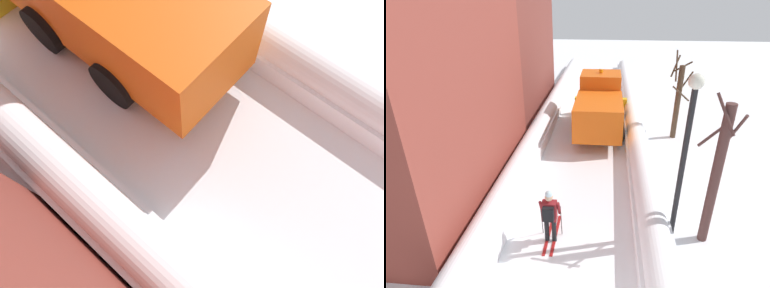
% 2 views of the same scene
% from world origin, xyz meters
% --- Properties ---
extents(ground_plane, '(80.00, 80.00, 0.00)m').
position_xyz_m(ground_plane, '(0.00, 10.00, 0.00)').
color(ground_plane, white).
extents(snowbank_left, '(1.10, 36.00, 1.01)m').
position_xyz_m(snowbank_left, '(-2.48, 10.00, 0.44)').
color(snowbank_left, white).
rests_on(snowbank_left, ground).
extents(snowbank_right, '(1.10, 36.00, 0.94)m').
position_xyz_m(snowbank_right, '(2.48, 10.00, 0.39)').
color(snowbank_right, white).
rests_on(snowbank_right, ground).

